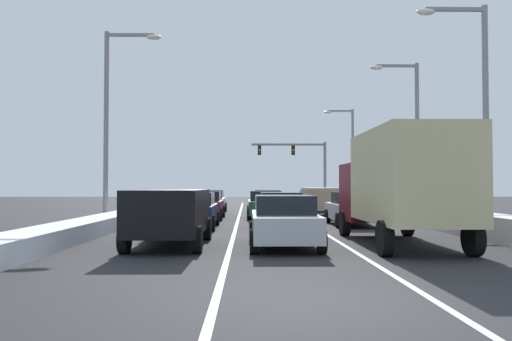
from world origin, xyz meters
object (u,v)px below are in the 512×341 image
(suv_tan_right_lane_third, at_px, (322,199))
(sedan_navy_left_lane_second, at_px, (194,210))
(sedan_maroon_left_lane_third, at_px, (205,205))
(traffic_light_gantry, at_px, (302,159))
(sedan_red_center_lane_second, at_px, (280,210))
(sedan_white_right_lane_second, at_px, (353,209))
(sedan_green_center_lane_third, at_px, (265,205))
(sedan_gray_center_lane_fourth, at_px, (267,201))
(suv_black_left_lane_nearest, at_px, (170,212))
(box_truck_right_lane_nearest, at_px, (400,182))
(sedan_silver_center_lane_nearest, at_px, (284,221))
(street_lamp_right_mid, at_px, (411,126))
(street_lamp_left_mid, at_px, (113,110))
(sedan_charcoal_right_lane_fourth, at_px, (312,200))
(roadside_sign_right, at_px, (461,146))
(street_lamp_right_near, at_px, (476,97))
(street_lamp_right_far, at_px, (349,148))
(sedan_white_left_lane_fourth, at_px, (211,201))

(suv_tan_right_lane_third, height_order, sedan_navy_left_lane_second, suv_tan_right_lane_third)
(sedan_maroon_left_lane_third, xyz_separation_m, traffic_light_gantry, (7.75, 23.87, 3.73))
(suv_tan_right_lane_third, distance_m, sedan_red_center_lane_second, 9.10)
(sedan_white_right_lane_second, distance_m, traffic_light_gantry, 28.78)
(sedan_green_center_lane_third, bearing_deg, sedan_gray_center_lane_fourth, 86.93)
(sedan_green_center_lane_third, xyz_separation_m, suv_black_left_lane_nearest, (-3.25, -12.96, 0.25))
(box_truck_right_lane_nearest, distance_m, sedan_gray_center_lane_fourth, 20.17)
(sedan_white_right_lane_second, bearing_deg, sedan_silver_center_lane_nearest, -114.19)
(street_lamp_right_mid, relative_size, street_lamp_left_mid, 0.94)
(sedan_charcoal_right_lane_fourth, bearing_deg, sedan_green_center_lane_third, -113.48)
(sedan_gray_center_lane_fourth, xyz_separation_m, sedan_maroon_left_lane_third, (-3.63, -7.38, 0.00))
(suv_tan_right_lane_third, bearing_deg, sedan_green_center_lane_third, -149.05)
(roadside_sign_right, bearing_deg, box_truck_right_lane_nearest, -119.00)
(box_truck_right_lane_nearest, height_order, sedan_navy_left_lane_second, box_truck_right_lane_nearest)
(street_lamp_right_near, xyz_separation_m, street_lamp_right_far, (0.46, 26.36, 0.03))
(sedan_white_right_lane_second, height_order, street_lamp_right_far, street_lamp_right_far)
(sedan_gray_center_lane_fourth, xyz_separation_m, sedan_white_left_lane_fourth, (-3.78, -1.10, 0.00))
(suv_black_left_lane_nearest, bearing_deg, sedan_gray_center_lane_fourth, 79.69)
(sedan_charcoal_right_lane_fourth, height_order, sedan_gray_center_lane_fourth, same)
(suv_black_left_lane_nearest, height_order, street_lamp_right_far, street_lamp_right_far)
(box_truck_right_lane_nearest, height_order, suv_tan_right_lane_third, box_truck_right_lane_nearest)
(sedan_green_center_lane_third, relative_size, street_lamp_right_near, 0.53)
(sedan_silver_center_lane_nearest, bearing_deg, traffic_light_gantry, 83.15)
(box_truck_right_lane_nearest, distance_m, sedan_maroon_left_lane_third, 14.31)
(traffic_light_gantry, bearing_deg, sedan_silver_center_lane_nearest, -96.85)
(sedan_green_center_lane_third, distance_m, sedan_gray_center_lane_fourth, 6.99)
(street_lamp_right_mid, height_order, street_lamp_right_far, street_lamp_right_far)
(sedan_silver_center_lane_nearest, height_order, sedan_gray_center_lane_fourth, same)
(sedan_green_center_lane_third, height_order, street_lamp_left_mid, street_lamp_left_mid)
(street_lamp_right_near, bearing_deg, street_lamp_left_mid, 160.41)
(sedan_green_center_lane_third, xyz_separation_m, sedan_navy_left_lane_second, (-3.25, -6.43, 0.00))
(roadside_sign_right, bearing_deg, sedan_red_center_lane_second, -146.73)
(street_lamp_right_near, bearing_deg, sedan_white_right_lane_second, 130.17)
(sedan_green_center_lane_third, height_order, suv_black_left_lane_nearest, suv_black_left_lane_nearest)
(sedan_gray_center_lane_fourth, relative_size, street_lamp_right_far, 0.53)
(sedan_white_right_lane_second, distance_m, street_lamp_left_mid, 11.95)
(suv_black_left_lane_nearest, height_order, street_lamp_right_near, street_lamp_right_near)
(street_lamp_right_mid, xyz_separation_m, street_lamp_right_far, (0.10, 17.57, 0.06))
(sedan_green_center_lane_third, distance_m, street_lamp_right_mid, 8.96)
(sedan_red_center_lane_second, height_order, street_lamp_left_mid, street_lamp_left_mid)
(sedan_maroon_left_lane_third, bearing_deg, sedan_charcoal_right_lane_fourth, 51.89)
(street_lamp_right_near, bearing_deg, suv_black_left_lane_nearest, -161.95)
(street_lamp_right_far, bearing_deg, box_truck_right_lane_nearest, -98.27)
(sedan_gray_center_lane_fourth, height_order, sedan_white_left_lane_fourth, same)
(suv_black_left_lane_nearest, relative_size, street_lamp_right_near, 0.58)
(sedan_red_center_lane_second, relative_size, street_lamp_right_near, 0.53)
(box_truck_right_lane_nearest, distance_m, roadside_sign_right, 15.39)
(sedan_green_center_lane_third, bearing_deg, street_lamp_left_mid, -149.71)
(sedan_green_center_lane_third, bearing_deg, sedan_maroon_left_lane_third, -173.01)
(traffic_light_gantry, bearing_deg, street_lamp_right_near, -84.81)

